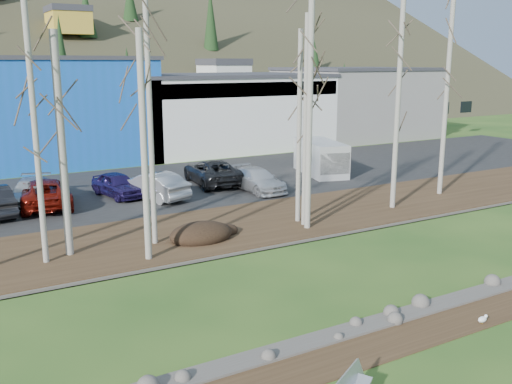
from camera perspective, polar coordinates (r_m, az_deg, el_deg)
ground at (r=16.89m, az=21.02°, el=-15.75°), size 200.00×200.00×0.00m
dirt_strip at (r=18.09m, az=15.75°, el=-13.31°), size 80.00×1.80×0.03m
near_bank_rocks at (r=18.73m, az=13.52°, el=-12.29°), size 80.00×0.80×0.50m
river at (r=21.60m, az=5.98°, el=-8.51°), size 80.00×8.00×0.90m
far_bank_rocks at (r=24.83m, az=0.40°, el=-5.56°), size 80.00×0.80×0.46m
far_bank at (r=27.49m, az=-2.99°, el=-3.58°), size 80.00×7.00×0.15m
parking_lot at (r=36.87m, az=-10.45°, el=0.47°), size 80.00×14.00×0.14m
building_blue at (r=48.51m, az=-23.13°, el=7.48°), size 20.40×12.24×8.30m
building_white at (r=53.81m, az=-3.55°, el=8.11°), size 18.36×12.24×6.80m
building_grey at (r=62.59m, az=9.81°, el=8.84°), size 14.28×12.24×7.30m
seagull at (r=19.20m, az=21.73°, el=-11.73°), size 0.40×0.19×0.29m
dirt_mound at (r=25.48m, az=-5.53°, el=-4.11°), size 2.91×2.06×0.57m
birch_1 at (r=23.04m, az=-21.18°, el=5.16°), size 0.22×0.22×9.91m
birch_2 at (r=23.76m, az=-18.85°, el=4.34°), size 0.32×0.32×8.92m
birch_3 at (r=24.28m, az=-10.52°, el=6.51°), size 0.23×0.23×10.20m
birch_4 at (r=22.38m, az=-11.14°, el=4.32°), size 0.26×0.26×8.93m
birch_5 at (r=27.54m, az=4.34°, el=6.38°), size 0.23×0.23×9.21m
birch_6 at (r=26.91m, az=4.97°, el=6.92°), size 0.22×0.22×9.87m
birch_7 at (r=26.29m, az=5.39°, el=8.65°), size 0.28×0.28×11.59m
birch_8 at (r=31.01m, az=13.99°, el=8.34°), size 0.27×0.27×10.91m
birch_9 at (r=35.16m, az=18.54°, el=9.59°), size 0.28×0.28×12.18m
car_2 at (r=33.00m, az=-20.36°, el=-0.08°), size 3.27×5.85×1.55m
car_3 at (r=33.84m, az=-21.58°, el=0.00°), size 3.33×5.21×1.41m
car_4 at (r=34.28m, az=-13.68°, el=0.71°), size 2.44×4.40×1.41m
car_5 at (r=33.25m, az=-10.18°, el=0.64°), size 3.09×5.03×1.57m
car_6 at (r=36.84m, az=-4.36°, el=2.02°), size 3.30×6.01×1.59m
car_7 at (r=34.83m, az=0.09°, el=1.24°), size 2.08×4.80×1.38m
van_white at (r=40.17m, az=6.60°, el=3.39°), size 3.48×5.66×2.30m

